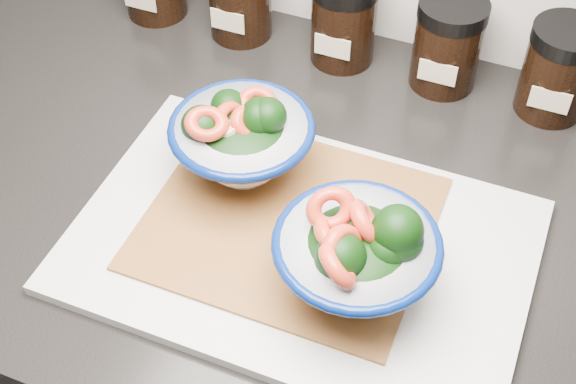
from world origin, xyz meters
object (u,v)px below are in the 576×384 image
at_px(bowl_left, 242,139).
at_px(bowl_right, 358,255).
at_px(cutting_board, 301,246).
at_px(spice_jar_c, 344,19).
at_px(spice_jar_d, 448,44).
at_px(spice_jar_e, 558,70).

xyz_separation_m(bowl_left, bowl_right, (0.16, -0.10, 0.00)).
distance_m(cutting_board, spice_jar_c, 0.32).
bearing_deg(spice_jar_d, spice_jar_c, 180.00).
bearing_deg(cutting_board, bowl_right, -27.78).
xyz_separation_m(cutting_board, spice_jar_d, (0.06, 0.31, 0.05)).
xyz_separation_m(bowl_left, spice_jar_e, (0.28, 0.24, -0.01)).
distance_m(bowl_left, spice_jar_d, 0.29).
bearing_deg(cutting_board, bowl_left, 144.66).
bearing_deg(spice_jar_e, bowl_right, -109.77).
distance_m(cutting_board, bowl_right, 0.10).
bearing_deg(spice_jar_d, bowl_right, -89.20).
distance_m(bowl_right, spice_jar_c, 0.37).
bearing_deg(bowl_right, cutting_board, 152.22).
distance_m(bowl_right, spice_jar_d, 0.35).
height_order(spice_jar_c, spice_jar_e, same).
height_order(bowl_left, spice_jar_d, bowl_left).
relative_size(bowl_right, spice_jar_e, 1.36).
bearing_deg(spice_jar_e, bowl_left, -139.20).
distance_m(bowl_left, bowl_right, 0.19).
height_order(cutting_board, spice_jar_e, spice_jar_e).
relative_size(spice_jar_c, spice_jar_e, 1.00).
relative_size(cutting_board, spice_jar_e, 3.98).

